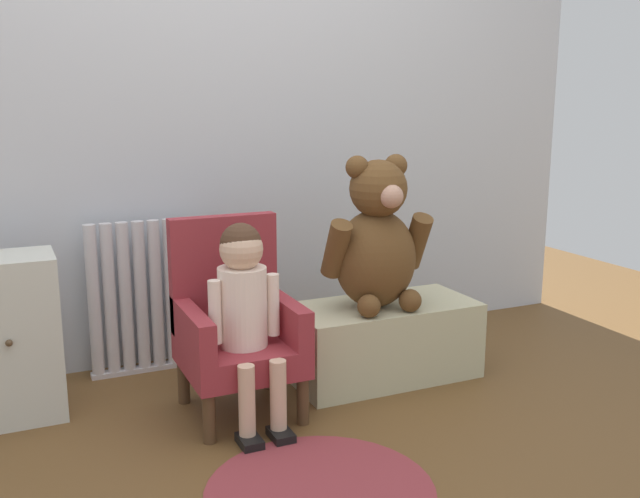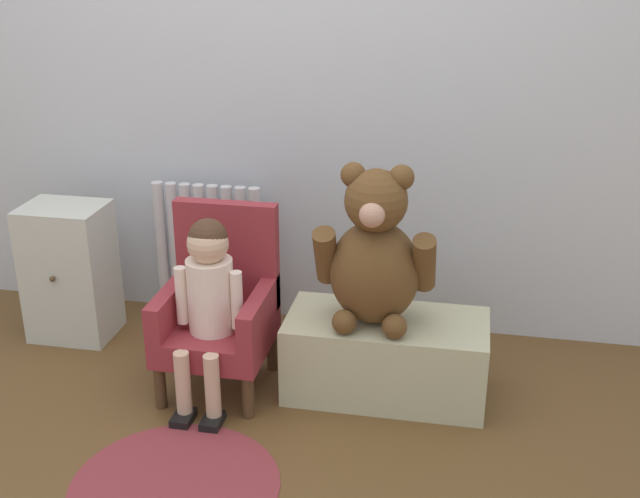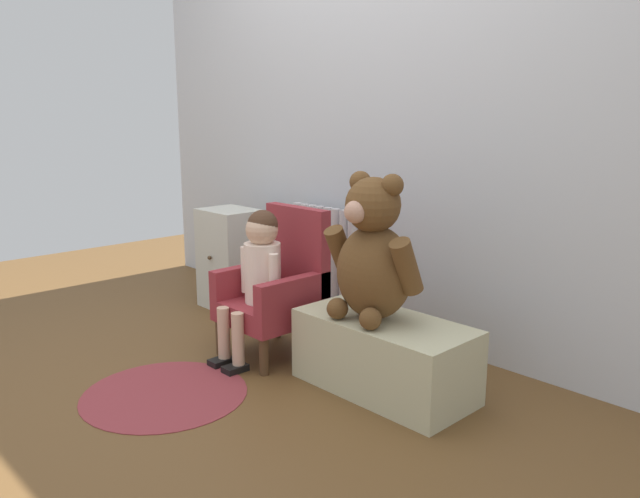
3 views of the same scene
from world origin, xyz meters
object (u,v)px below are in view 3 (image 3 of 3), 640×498
small_dresser (231,259)px  child_figure (259,264)px  radiator (324,264)px  floor_rug (165,394)px  child_armchair (278,289)px  low_bench (384,355)px  large_teddy_bear (373,256)px

small_dresser → child_figure: (0.75, -0.37, 0.16)m
child_figure → radiator: bearing=108.8°
child_figure → floor_rug: child_figure is taller
child_figure → child_armchair: bearing=90.0°
child_figure → floor_rug: 0.70m
child_figure → low_bench: child_figure is taller
radiator → child_figure: 0.67m
radiator → floor_rug: 1.22m
child_figure → large_teddy_bear: bearing=12.5°
small_dresser → low_bench: small_dresser is taller
large_teddy_bear → low_bench: bearing=24.6°
child_figure → floor_rug: bearing=-85.5°
child_armchair → radiator: bearing=112.7°
small_dresser → low_bench: bearing=-8.9°
floor_rug → child_figure: bearing=94.5°
small_dresser → large_teddy_bear: 1.38m
child_figure → small_dresser: bearing=153.7°
radiator → large_teddy_bear: size_ratio=1.06×
child_armchair → large_teddy_bear: 0.64m
radiator → child_armchair: bearing=-67.3°
radiator → small_dresser: radiator is taller
small_dresser → large_teddy_bear: bearing=-10.2°
small_dresser → large_teddy_bear: large_teddy_bear is taller
child_armchair → large_teddy_bear: (0.58, 0.02, 0.26)m
small_dresser → child_figure: size_ratio=0.84×
small_dresser → child_armchair: size_ratio=0.84×
floor_rug → large_teddy_bear: bearing=50.8°
low_bench → radiator: bearing=151.3°
small_dresser → child_armchair: 0.79m
radiator → low_bench: size_ratio=0.85×
radiator → small_dresser: size_ratio=1.08×
radiator → child_figure: bearing=-71.2°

